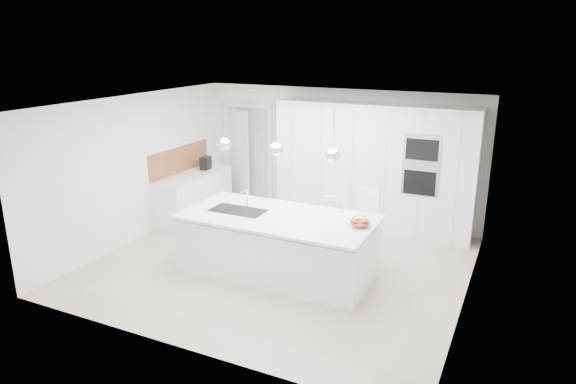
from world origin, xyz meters
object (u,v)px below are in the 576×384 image
at_px(espresso_machine, 206,163).
at_px(island_base, 277,247).
at_px(fruit_bowl, 360,224).
at_px(bar_stool_left, 328,229).
at_px(bar_stool_right, 365,227).

bearing_deg(espresso_machine, island_base, -45.76).
distance_m(island_base, fruit_bowl, 1.33).
distance_m(island_base, bar_stool_left, 0.99).
bearing_deg(fruit_bowl, bar_stool_left, 135.43).
bearing_deg(island_base, fruit_bowl, 6.57).
relative_size(espresso_machine, bar_stool_right, 0.22).
distance_m(fruit_bowl, bar_stool_left, 1.12).
relative_size(fruit_bowl, bar_stool_left, 0.29).
distance_m(bar_stool_left, bar_stool_right, 0.59).
height_order(island_base, fruit_bowl, fruit_bowl).
height_order(bar_stool_left, bar_stool_right, bar_stool_right).
height_order(island_base, espresso_machine, espresso_machine).
distance_m(espresso_machine, bar_stool_right, 3.75).
relative_size(island_base, fruit_bowl, 9.77).
bearing_deg(fruit_bowl, bar_stool_right, 101.10).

